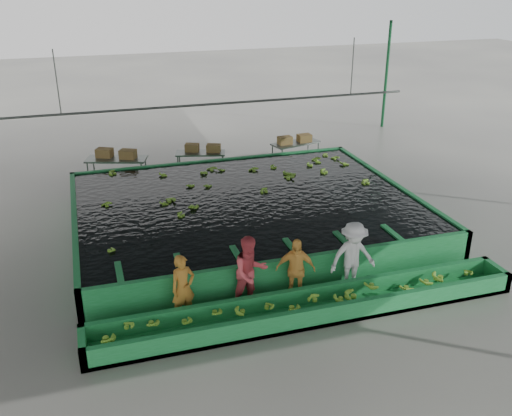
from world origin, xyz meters
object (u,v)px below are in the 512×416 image
object	(u,v)px
worker_b	(250,273)
packing_table_mid	(201,163)
flotation_tank	(246,212)
sorting_trough	(311,307)
packing_table_right	(295,153)
box_stack_mid	(203,151)
worker_c	(295,270)
worker_d	(353,257)
worker_a	(183,288)
packing_table_left	(118,171)
box_stack_left	(117,158)
box_stack_right	(295,143)

from	to	relation	value
worker_b	packing_table_mid	bearing A→B (deg)	74.13
flotation_tank	sorting_trough	distance (m)	5.10
packing_table_right	box_stack_mid	bearing A→B (deg)	179.36
worker_c	packing_table_right	distance (m)	10.11
worker_d	worker_b	bearing A→B (deg)	-178.52
worker_b	box_stack_mid	bearing A→B (deg)	73.52
sorting_trough	worker_c	distance (m)	0.97
worker_a	flotation_tank	bearing A→B (deg)	41.44
flotation_tank	box_stack_mid	world-z (taller)	box_stack_mid
packing_table_left	packing_table_right	xyz separation A→B (m)	(6.95, 0.22, -0.04)
worker_a	packing_table_right	xyz separation A→B (m)	(6.27, 9.43, -0.34)
worker_c	packing_table_mid	world-z (taller)	worker_c
sorting_trough	packing_table_right	xyz separation A→B (m)	(3.56, 10.23, 0.19)
sorting_trough	packing_table_left	world-z (taller)	packing_table_left
box_stack_left	sorting_trough	bearing A→B (deg)	-71.52
flotation_tank	sorting_trough	world-z (taller)	flotation_tank
worker_d	box_stack_left	bearing A→B (deg)	118.66
worker_d	packing_table_mid	xyz separation A→B (m)	(-1.68, 9.40, -0.47)
worker_b	sorting_trough	bearing A→B (deg)	-44.83
worker_c	box_stack_mid	bearing A→B (deg)	109.01
worker_d	box_stack_left	distance (m)	10.43
box_stack_mid	worker_a	bearing A→B (deg)	-105.02
worker_a	box_stack_right	size ratio (longest dim) A/B	1.13
flotation_tank	worker_c	size ratio (longest dim) A/B	6.33
worker_c	packing_table_left	bearing A→B (deg)	128.20
packing_table_left	worker_a	bearing A→B (deg)	-85.82
box_stack_left	box_stack_right	xyz separation A→B (m)	(6.86, 0.10, -0.08)
box_stack_left	flotation_tank	bearing A→B (deg)	-55.92
packing_table_right	box_stack_right	xyz separation A→B (m)	(-0.06, -0.04, 0.44)
worker_c	box_stack_mid	distance (m)	9.47
packing_table_right	box_stack_right	bearing A→B (deg)	-144.89
worker_b	packing_table_right	bearing A→B (deg)	52.89
worker_a	worker_c	size ratio (longest dim) A/B	0.98
worker_a	box_stack_left	size ratio (longest dim) A/B	1.07
packing_table_left	box_stack_left	xyz separation A→B (m)	(0.02, 0.07, 0.48)
worker_c	worker_d	distance (m)	1.47
packing_table_left	box_stack_right	xyz separation A→B (m)	(6.88, 0.17, 0.40)
worker_a	packing_table_right	bearing A→B (deg)	40.05
worker_d	packing_table_mid	distance (m)	9.56
sorting_trough	worker_d	size ratio (longest dim) A/B	5.61
flotation_tank	packing_table_right	bearing A→B (deg)	55.22
flotation_tank	worker_b	world-z (taller)	worker_b
sorting_trough	packing_table_mid	world-z (taller)	packing_table_mid
packing_table_right	box_stack_right	size ratio (longest dim) A/B	1.41
flotation_tank	worker_c	world-z (taller)	worker_c
sorting_trough	box_stack_right	bearing A→B (deg)	71.05
sorting_trough	worker_c	world-z (taller)	worker_c
worker_d	box_stack_left	size ratio (longest dim) A/B	1.23
packing_table_left	box_stack_left	bearing A→B (deg)	76.27
box_stack_right	packing_table_left	bearing A→B (deg)	-178.56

